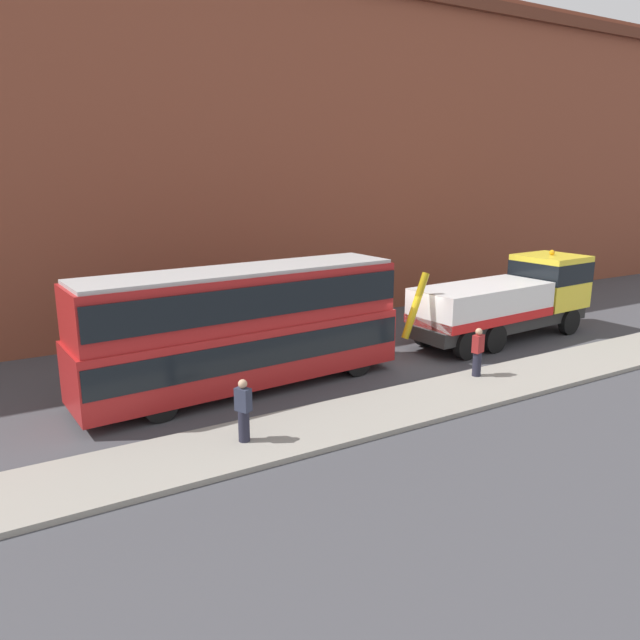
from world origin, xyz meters
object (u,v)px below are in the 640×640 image
object	(u,v)px
recovery_tow_truck	(509,299)
double_decker_bus	(243,324)
pedestrian_onlooker	(243,411)
pedestrian_bystander	(478,353)

from	to	relation	value
recovery_tow_truck	double_decker_bus	xyz separation A→B (m)	(-12.37, -0.03, 0.47)
pedestrian_onlooker	pedestrian_bystander	bearing A→B (deg)	-21.40
double_decker_bus	pedestrian_bystander	xyz separation A→B (m)	(7.29, -3.28, -1.25)
recovery_tow_truck	pedestrian_bystander	bearing A→B (deg)	-150.77
recovery_tow_truck	pedestrian_bystander	world-z (taller)	recovery_tow_truck
recovery_tow_truck	double_decker_bus	distance (m)	12.38
double_decker_bus	pedestrian_bystander	bearing A→B (deg)	-28.16
recovery_tow_truck	pedestrian_bystander	size ratio (longest dim) A/B	5.97
pedestrian_bystander	recovery_tow_truck	bearing A→B (deg)	-71.34
pedestrian_onlooker	double_decker_bus	bearing A→B (deg)	40.06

